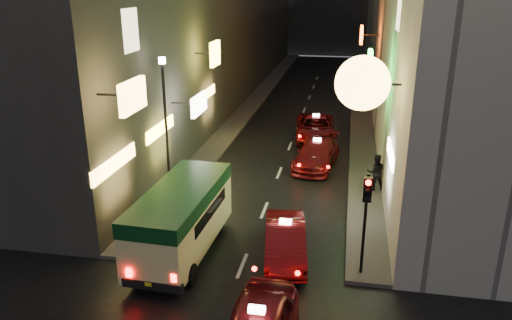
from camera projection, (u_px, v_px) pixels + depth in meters
The scene contains 9 objects.
sidewalk_left at pixel (257, 98), 41.48m from camera, with size 1.50×52.00×0.15m, color #484543.
sidewalk_right at pixel (361, 103), 40.00m from camera, with size 1.50×52.00×0.15m, color #484543.
minibus at pixel (181, 213), 17.46m from camera, with size 2.26×5.88×2.50m.
taxi_second at pixel (285, 238), 17.45m from camera, with size 2.67×5.05×1.70m.
taxi_third at pixel (317, 152), 26.22m from camera, with size 2.64×5.23×1.77m.
taxi_far at pixel (316, 126), 30.72m from camera, with size 2.62×5.42×1.84m.
pedestrian_sidewalk at pixel (376, 170), 22.82m from camera, with size 0.72×0.45×1.92m, color black.
traffic_light at pixel (366, 204), 15.55m from camera, with size 0.26×0.43×3.50m.
lamp_post at pixel (166, 121), 20.82m from camera, with size 0.28×0.28×6.22m.
Camera 1 is at (3.24, -6.09, 9.23)m, focal length 35.00 mm.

